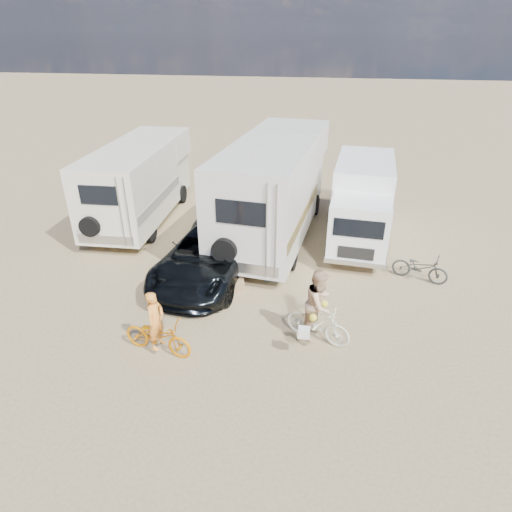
% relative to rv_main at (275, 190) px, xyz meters
% --- Properties ---
extents(ground, '(140.00, 140.00, 0.00)m').
position_rel_rv_main_xyz_m(ground, '(-0.30, -6.85, -1.84)').
color(ground, '#9F875F').
rests_on(ground, ground).
extents(rv_main, '(3.58, 8.65, 3.68)m').
position_rel_rv_main_xyz_m(rv_main, '(0.00, 0.00, 0.00)').
color(rv_main, white).
rests_on(rv_main, ground).
extents(rv_left, '(2.67, 7.22, 3.14)m').
position_rel_rv_main_xyz_m(rv_left, '(-5.66, 0.63, -0.27)').
color(rv_left, beige).
rests_on(rv_left, ground).
extents(box_truck, '(2.53, 5.98, 2.89)m').
position_rel_rv_main_xyz_m(box_truck, '(3.24, 0.11, -0.40)').
color(box_truck, white).
rests_on(box_truck, ground).
extents(dark_suv, '(2.98, 5.64, 1.51)m').
position_rel_rv_main_xyz_m(dark_suv, '(-1.66, -3.53, -1.09)').
color(dark_suv, black).
rests_on(dark_suv, ground).
extents(bike_man, '(1.93, 0.98, 0.97)m').
position_rel_rv_main_xyz_m(bike_man, '(-1.89, -7.44, -1.36)').
color(bike_man, '#C86E03').
rests_on(bike_man, ground).
extents(bike_woman, '(1.83, 1.11, 1.06)m').
position_rel_rv_main_xyz_m(bike_woman, '(1.98, -6.30, -1.31)').
color(bike_woman, beige).
rests_on(bike_woman, ground).
extents(rider_man, '(0.47, 0.63, 1.56)m').
position_rel_rv_main_xyz_m(rider_man, '(-1.89, -7.44, -1.06)').
color(rider_man, orange).
rests_on(rider_man, ground).
extents(rider_woman, '(1.00, 1.11, 1.88)m').
position_rel_rv_main_xyz_m(rider_woman, '(1.98, -6.30, -0.90)').
color(rider_woman, tan).
rests_on(rider_woman, ground).
extents(bike_parked, '(1.83, 1.13, 0.91)m').
position_rel_rv_main_xyz_m(bike_parked, '(5.07, -2.67, -1.39)').
color(bike_parked, '#2A2D2B').
rests_on(bike_parked, ground).
extents(cooler, '(0.50, 0.37, 0.39)m').
position_rel_rv_main_xyz_m(cooler, '(0.42, -3.39, -1.65)').
color(cooler, teal).
rests_on(cooler, ground).
extents(crate, '(0.51, 0.51, 0.33)m').
position_rel_rv_main_xyz_m(crate, '(-0.56, -4.26, -1.68)').
color(crate, '#94704B').
rests_on(crate, ground).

